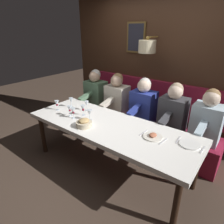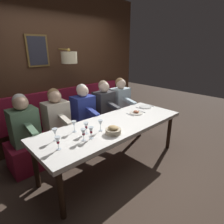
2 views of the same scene
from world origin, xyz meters
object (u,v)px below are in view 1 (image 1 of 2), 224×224
object	(u,v)px
diner_nearest	(207,118)
wine_glass_1	(73,111)
diner_farthest	(95,91)
wine_glass_2	(57,103)
wine_glass_4	(83,108)
wine_glass_0	(71,101)
wine_glass_6	(70,109)
dining_table	(109,129)
diner_middle	(143,103)
diner_far	(117,96)
bread_bowl	(84,123)
wine_glass_5	(90,113)
diner_near	(173,110)
wine_glass_3	(87,104)

from	to	relation	value
diner_nearest	wine_glass_1	bearing A→B (deg)	122.64
diner_farthest	wine_glass_2	bearing A→B (deg)	-176.95
wine_glass_4	wine_glass_0	bearing A→B (deg)	74.07
wine_glass_2	wine_glass_4	xyz separation A→B (m)	(0.12, -0.48, -0.00)
wine_glass_1	wine_glass_6	xyz separation A→B (m)	(0.02, 0.10, 0.00)
dining_table	wine_glass_4	bearing A→B (deg)	88.71
diner_middle	diner_far	xyz separation A→B (m)	(0.00, 0.56, 0.00)
diner_middle	wine_glass_0	size ratio (longest dim) A/B	4.82
wine_glass_1	diner_middle	bearing A→B (deg)	-29.97
dining_table	bread_bowl	world-z (taller)	bread_bowl
wine_glass_1	wine_glass_5	size ratio (longest dim) A/B	1.00
wine_glass_1	wine_glass_2	bearing A→B (deg)	83.74
diner_farthest	wine_glass_2	world-z (taller)	diner_farthest
diner_far	bread_bowl	size ratio (longest dim) A/B	3.60
dining_table	diner_near	distance (m)	1.06
bread_bowl	wine_glass_6	bearing A→B (deg)	74.43
diner_farthest	wine_glass_2	xyz separation A→B (m)	(-0.99, -0.05, 0.04)
diner_nearest	bread_bowl	distance (m)	1.72
diner_middle	wine_glass_1	world-z (taller)	diner_middle
diner_near	diner_middle	bearing A→B (deg)	90.00
wine_glass_3	bread_bowl	xyz separation A→B (m)	(-0.42, -0.36, -0.07)
dining_table	wine_glass_6	distance (m)	0.69
diner_farthest	wine_glass_1	distance (m)	1.15
wine_glass_0	wine_glass_4	world-z (taller)	same
diner_middle	bread_bowl	distance (m)	1.16
wine_glass_5	bread_bowl	distance (m)	0.21
wine_glass_3	wine_glass_0	bearing A→B (deg)	99.30
dining_table	wine_glass_6	size ratio (longest dim) A/B	15.17
wine_glass_1	bread_bowl	bearing A→B (deg)	-106.51
diner_near	wine_glass_5	distance (m)	1.29
wine_glass_3	wine_glass_1	bearing A→B (deg)	-171.66
diner_far	diner_farthest	distance (m)	0.54
dining_table	wine_glass_5	bearing A→B (deg)	99.93
diner_near	wine_glass_0	world-z (taller)	diner_near
diner_middle	wine_glass_5	bearing A→B (deg)	159.18
bread_bowl	diner_middle	bearing A→B (deg)	-14.19
wine_glass_1	bread_bowl	distance (m)	0.33
wine_glass_6	diner_nearest	bearing A→B (deg)	-59.53
wine_glass_3	wine_glass_5	bearing A→B (deg)	-128.89
wine_glass_1	wine_glass_5	world-z (taller)	same
diner_near	diner_middle	size ratio (longest dim) A/B	1.00
wine_glass_0	wine_glass_2	distance (m)	0.24
diner_near	bread_bowl	xyz separation A→B (m)	(-1.13, 0.81, -0.03)
diner_near	wine_glass_3	size ratio (longest dim) A/B	4.82
wine_glass_1	wine_glass_6	world-z (taller)	same
diner_near	bread_bowl	world-z (taller)	diner_near
wine_glass_5	diner_middle	bearing A→B (deg)	-20.82
diner_far	wine_glass_6	size ratio (longest dim) A/B	4.82
wine_glass_4	wine_glass_6	size ratio (longest dim) A/B	1.00
wine_glass_0	wine_glass_2	bearing A→B (deg)	160.47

